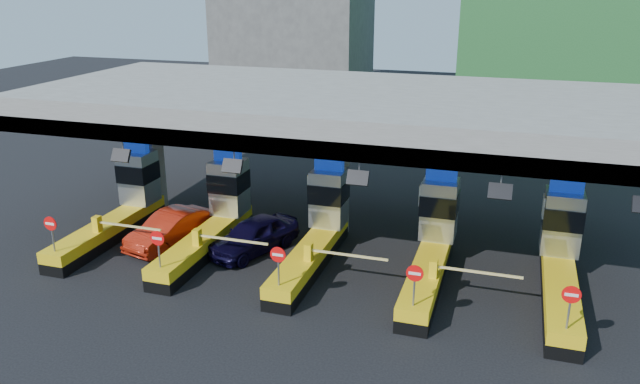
% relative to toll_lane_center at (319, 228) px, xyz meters
% --- Properties ---
extents(ground, '(120.00, 120.00, 0.00)m').
position_rel_toll_lane_center_xyz_m(ground, '(-0.00, -0.28, -1.40)').
color(ground, black).
rests_on(ground, ground).
extents(toll_canopy, '(28.00, 12.09, 7.00)m').
position_rel_toll_lane_center_xyz_m(toll_canopy, '(-0.00, 2.59, 4.74)').
color(toll_canopy, slate).
rests_on(toll_canopy, ground).
extents(toll_lane_far_left, '(4.43, 8.00, 4.16)m').
position_rel_toll_lane_center_xyz_m(toll_lane_far_left, '(-10.00, 0.00, 0.00)').
color(toll_lane_far_left, black).
rests_on(toll_lane_far_left, ground).
extents(toll_lane_left, '(4.43, 8.00, 4.16)m').
position_rel_toll_lane_center_xyz_m(toll_lane_left, '(-5.00, 0.00, 0.00)').
color(toll_lane_left, black).
rests_on(toll_lane_left, ground).
extents(toll_lane_center, '(4.43, 8.00, 4.16)m').
position_rel_toll_lane_center_xyz_m(toll_lane_center, '(0.00, 0.00, 0.00)').
color(toll_lane_center, black).
rests_on(toll_lane_center, ground).
extents(toll_lane_right, '(4.43, 8.00, 4.16)m').
position_rel_toll_lane_center_xyz_m(toll_lane_right, '(5.00, 0.00, 0.00)').
color(toll_lane_right, black).
rests_on(toll_lane_right, ground).
extents(toll_lane_far_right, '(4.43, 8.00, 4.16)m').
position_rel_toll_lane_center_xyz_m(toll_lane_far_right, '(10.00, 0.00, 0.00)').
color(toll_lane_far_right, black).
rests_on(toll_lane_far_right, ground).
extents(bg_building_concrete, '(14.00, 10.00, 18.00)m').
position_rel_toll_lane_center_xyz_m(bg_building_concrete, '(-14.00, 35.72, 7.60)').
color(bg_building_concrete, '#4C4C49').
rests_on(bg_building_concrete, ground).
extents(van, '(3.47, 4.99, 1.58)m').
position_rel_toll_lane_center_xyz_m(van, '(-2.98, -0.35, -0.61)').
color(van, black).
rests_on(van, ground).
extents(red_car, '(2.72, 4.96, 1.55)m').
position_rel_toll_lane_center_xyz_m(red_car, '(-6.95, -0.75, -0.62)').
color(red_car, '#9B1C0B').
rests_on(red_car, ground).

